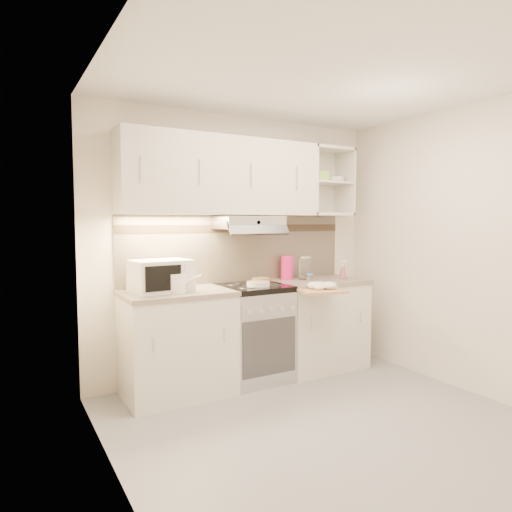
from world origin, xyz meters
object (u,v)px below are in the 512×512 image
(electric_range, at_px, (253,332))
(cutting_board, at_px, (321,290))
(pink_pitcher, at_px, (287,267))
(glass_jar, at_px, (305,268))
(plate_stack, at_px, (258,284))
(spray_bottle, at_px, (343,271))
(watering_can, at_px, (178,282))
(microwave, at_px, (161,276))

(electric_range, height_order, cutting_board, electric_range)
(pink_pitcher, height_order, glass_jar, pink_pitcher)
(plate_stack, distance_m, spray_bottle, 1.01)
(pink_pitcher, bearing_deg, cutting_board, -87.53)
(spray_bottle, relative_size, cutting_board, 0.52)
(plate_stack, height_order, glass_jar, glass_jar)
(glass_jar, relative_size, spray_bottle, 1.15)
(electric_range, bearing_deg, watering_can, -172.62)
(electric_range, height_order, plate_stack, plate_stack)
(glass_jar, height_order, spray_bottle, glass_jar)
(plate_stack, bearing_deg, microwave, 171.79)
(pink_pitcher, relative_size, spray_bottle, 1.19)
(glass_jar, bearing_deg, electric_range, -172.53)
(pink_pitcher, distance_m, cutting_board, 0.62)
(watering_can, xyz_separation_m, cutting_board, (1.23, -0.33, -0.12))
(electric_range, xyz_separation_m, cutting_board, (0.45, -0.43, 0.42))
(electric_range, xyz_separation_m, pink_pitcher, (0.49, 0.17, 0.57))
(plate_stack, xyz_separation_m, spray_bottle, (1.01, 0.01, 0.06))
(microwave, bearing_deg, glass_jar, -3.65)
(electric_range, distance_m, cutting_board, 0.75)
(pink_pitcher, bearing_deg, plate_stack, -146.30)
(glass_jar, distance_m, cutting_board, 0.57)
(cutting_board, bearing_deg, watering_can, -179.95)
(microwave, relative_size, pink_pitcher, 2.06)
(pink_pitcher, xyz_separation_m, spray_bottle, (0.52, -0.25, -0.04))
(glass_jar, xyz_separation_m, cutting_board, (-0.20, -0.51, -0.15))
(electric_range, distance_m, spray_bottle, 1.14)
(microwave, height_order, pink_pitcher, microwave)
(watering_can, relative_size, plate_stack, 1.31)
(cutting_board, bearing_deg, spray_bottle, 47.27)
(glass_jar, xyz_separation_m, spray_bottle, (0.36, -0.16, -0.04))
(microwave, xyz_separation_m, cutting_board, (1.33, -0.47, -0.16))
(microwave, bearing_deg, pink_pitcher, 0.14)
(microwave, height_order, watering_can, microwave)
(glass_jar, bearing_deg, spray_bottle, -23.67)
(pink_pitcher, bearing_deg, glass_jar, -22.33)
(cutting_board, bearing_deg, plate_stack, 157.81)
(watering_can, height_order, spray_bottle, watering_can)
(plate_stack, relative_size, spray_bottle, 1.03)
(microwave, relative_size, glass_jar, 2.11)
(glass_jar, height_order, cutting_board, glass_jar)
(watering_can, xyz_separation_m, glass_jar, (1.42, 0.19, 0.03))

